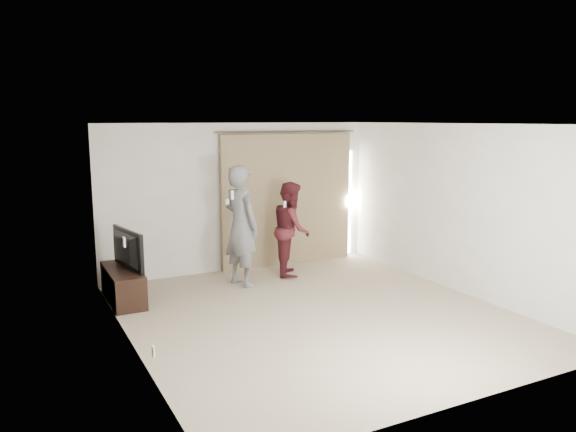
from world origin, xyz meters
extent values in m
plane|color=tan|center=(0.00, 0.00, 0.00)|extent=(5.50, 5.50, 0.00)
cube|color=silver|center=(0.00, 2.75, 1.30)|extent=(5.00, 0.04, 2.60)
cube|color=silver|center=(-2.50, 0.00, 1.30)|extent=(0.04, 5.50, 2.60)
cube|color=white|center=(-2.48, 0.40, 1.20)|extent=(0.02, 0.08, 0.12)
cube|color=white|center=(-2.48, -0.90, 0.30)|extent=(0.02, 0.08, 0.12)
cube|color=silver|center=(0.00, 0.00, 2.60)|extent=(5.00, 5.50, 0.01)
cube|color=tan|center=(0.90, 2.68, 1.20)|extent=(2.60, 0.10, 2.40)
cylinder|color=brown|center=(0.90, 2.68, 2.44)|extent=(2.80, 0.03, 0.03)
cube|color=white|center=(2.26, 2.72, 1.05)|extent=(0.08, 0.04, 2.00)
cube|color=black|center=(-2.27, 1.84, 0.24)|extent=(0.44, 1.27, 0.49)
imported|color=black|center=(-2.27, 1.84, 0.78)|extent=(0.32, 1.02, 0.59)
cylinder|color=tan|center=(-2.10, 1.92, 0.03)|extent=(0.32, 0.32, 0.05)
cylinder|color=tan|center=(-2.10, 1.92, 0.24)|extent=(0.18, 0.18, 0.38)
imported|color=slate|center=(-0.39, 1.81, 0.98)|extent=(0.66, 0.82, 1.95)
cube|color=white|center=(-0.57, 1.71, 1.50)|extent=(0.04, 0.04, 0.14)
cube|color=white|center=(-0.57, 1.93, 1.37)|extent=(0.05, 0.05, 0.09)
imported|color=#501920|center=(0.62, 2.00, 0.81)|extent=(0.88, 0.97, 1.62)
cube|color=white|center=(0.44, 1.90, 1.24)|extent=(0.04, 0.04, 0.14)
cube|color=white|center=(0.44, 2.12, 1.13)|extent=(0.05, 0.05, 0.09)
camera|label=1|loc=(-3.73, -6.39, 2.67)|focal=35.00mm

